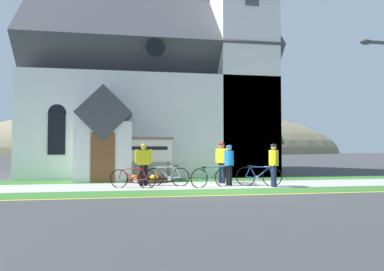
% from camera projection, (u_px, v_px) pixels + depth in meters
% --- Properties ---
extents(ground, '(140.00, 140.00, 0.00)m').
position_uv_depth(ground, '(206.00, 180.00, 16.27)').
color(ground, '#3D3D3F').
extents(sidewalk_slab, '(32.00, 2.66, 0.01)m').
position_uv_depth(sidewalk_slab, '(161.00, 186.00, 13.62)').
color(sidewalk_slab, '#B7B5AD').
rests_on(sidewalk_slab, ground).
extents(grass_verge, '(32.00, 1.49, 0.01)m').
position_uv_depth(grass_verge, '(166.00, 193.00, 11.57)').
color(grass_verge, '#38722D').
rests_on(grass_verge, ground).
extents(church_lawn, '(24.00, 1.99, 0.01)m').
position_uv_depth(church_lawn, '(156.00, 181.00, 15.91)').
color(church_lawn, '#38722D').
rests_on(church_lawn, ground).
extents(curb_paint_stripe, '(28.00, 0.16, 0.01)m').
position_uv_depth(curb_paint_stripe, '(169.00, 197.00, 10.69)').
color(curb_paint_stripe, yellow).
rests_on(curb_paint_stripe, ground).
extents(church_building, '(13.23, 11.26, 13.42)m').
position_uv_depth(church_building, '(158.00, 92.00, 21.44)').
color(church_building, white).
rests_on(church_building, ground).
extents(church_sign, '(2.17, 0.27, 1.94)m').
position_uv_depth(church_sign, '(149.00, 151.00, 15.76)').
color(church_sign, '#7F6047').
rests_on(church_sign, ground).
extents(flower_bed, '(1.99, 1.99, 0.34)m').
position_uv_depth(flower_bed, '(149.00, 179.00, 15.43)').
color(flower_bed, '#382319').
rests_on(flower_bed, ground).
extents(bicycle_blue, '(1.66, 0.66, 0.81)m').
position_uv_depth(bicycle_blue, '(133.00, 178.00, 12.98)').
color(bicycle_blue, black).
rests_on(bicycle_blue, ground).
extents(bicycle_white, '(1.68, 0.65, 0.80)m').
position_uv_depth(bicycle_white, '(211.00, 177.00, 13.27)').
color(bicycle_white, black).
rests_on(bicycle_white, ground).
extents(bicycle_orange, '(1.69, 0.36, 0.81)m').
position_uv_depth(bicycle_orange, '(167.00, 176.00, 13.65)').
color(bicycle_orange, black).
rests_on(bicycle_orange, ground).
extents(bicycle_silver, '(1.68, 0.52, 0.81)m').
position_uv_depth(bicycle_silver, '(259.00, 176.00, 13.69)').
color(bicycle_silver, black).
rests_on(bicycle_silver, ground).
extents(cyclist_in_orange_jersey, '(0.46, 0.62, 1.68)m').
position_uv_depth(cyclist_in_orange_jersey, '(222.00, 159.00, 14.69)').
color(cyclist_in_orange_jersey, '#191E38').
rests_on(cyclist_in_orange_jersey, ground).
extents(cyclist_in_yellow_jersey, '(0.28, 0.67, 1.57)m').
position_uv_depth(cyclist_in_yellow_jersey, '(229.00, 162.00, 13.81)').
color(cyclist_in_yellow_jersey, black).
rests_on(cyclist_in_yellow_jersey, ground).
extents(cyclist_in_white_jersey, '(0.26, 0.72, 1.61)m').
position_uv_depth(cyclist_in_white_jersey, '(274.00, 162.00, 13.32)').
color(cyclist_in_white_jersey, '#191E38').
rests_on(cyclist_in_white_jersey, ground).
extents(cyclist_in_green_jersey, '(0.65, 0.28, 1.62)m').
position_uv_depth(cyclist_in_green_jersey, '(144.00, 161.00, 13.72)').
color(cyclist_in_green_jersey, black).
rests_on(cyclist_in_green_jersey, ground).
extents(roadside_conifer, '(3.41, 3.41, 7.30)m').
position_uv_depth(roadside_conifer, '(256.00, 99.00, 21.85)').
color(roadside_conifer, '#4C3823').
rests_on(roadside_conifer, ground).
extents(distant_hill, '(101.41, 52.92, 24.42)m').
position_uv_depth(distant_hill, '(159.00, 153.00, 96.66)').
color(distant_hill, '#847A5B').
rests_on(distant_hill, ground).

